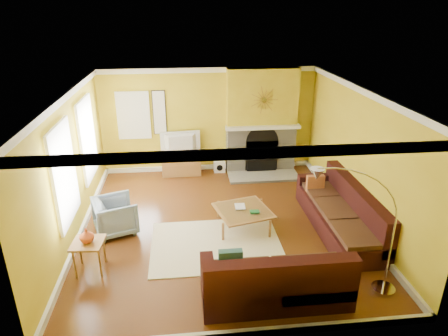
{
  "coord_description": "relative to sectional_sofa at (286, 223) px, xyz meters",
  "views": [
    {
      "loc": [
        -0.69,
        -7.02,
        4.17
      ],
      "look_at": [
        0.12,
        0.4,
        1.08
      ],
      "focal_mm": 32.0,
      "sensor_mm": 36.0,
      "label": 1
    }
  ],
  "objects": [
    {
      "name": "wall_art",
      "position": [
        -2.37,
        3.82,
        1.15
      ],
      "size": [
        0.34,
        0.04,
        1.14
      ],
      "primitive_type": "cube",
      "color": "white",
      "rests_on": "wall_back"
    },
    {
      "name": "rug",
      "position": [
        -1.28,
        0.12,
        -0.44
      ],
      "size": [
        2.4,
        1.8,
        0.02
      ],
      "primitive_type": "cube",
      "color": "beige",
      "rests_on": "floor"
    },
    {
      "name": "ceiling",
      "position": [
        -1.12,
        0.85,
        2.26
      ],
      "size": [
        5.5,
        6.0,
        0.02
      ],
      "primitive_type": "cube",
      "color": "white",
      "rests_on": "ground"
    },
    {
      "name": "wall_left",
      "position": [
        -3.88,
        0.85,
        0.9
      ],
      "size": [
        0.02,
        6.0,
        2.7
      ],
      "primitive_type": "cube",
      "color": "gold",
      "rests_on": "ground"
    },
    {
      "name": "vase",
      "position": [
        -3.44,
        -0.39,
        0.22
      ],
      "size": [
        0.27,
        0.27,
        0.25
      ],
      "primitive_type": "imported",
      "rotation": [
        0.0,
        0.0,
        -0.15
      ],
      "color": "#CA4C22",
      "rests_on": "side_table"
    },
    {
      "name": "sectional_sofa",
      "position": [
        0.0,
        0.0,
        0.0
      ],
      "size": [
        3.25,
        3.7,
        0.9
      ],
      "primitive_type": null,
      "color": "#341111",
      "rests_on": "floor"
    },
    {
      "name": "coffee_table",
      "position": [
        -0.68,
        0.72,
        -0.25
      ],
      "size": [
        1.22,
        1.22,
        0.4
      ],
      "primitive_type": null,
      "rotation": [
        0.0,
        0.0,
        0.25
      ],
      "color": "white",
      "rests_on": "floor"
    },
    {
      "name": "wall_right",
      "position": [
        1.64,
        0.85,
        0.9
      ],
      "size": [
        0.02,
        6.0,
        2.7
      ],
      "primitive_type": "cube",
      "color": "gold",
      "rests_on": "ground"
    },
    {
      "name": "book",
      "position": [
        -0.83,
        0.82,
        -0.04
      ],
      "size": [
        0.21,
        0.28,
        0.03
      ],
      "primitive_type": "imported",
      "rotation": [
        0.0,
        0.0,
        -0.04
      ],
      "color": "white",
      "rests_on": "coffee_table"
    },
    {
      "name": "arc_lamp",
      "position": [
        0.63,
        -1.43,
        0.61
      ],
      "size": [
        1.35,
        0.36,
        2.12
      ],
      "primitive_type": null,
      "color": "silver",
      "rests_on": "floor"
    },
    {
      "name": "tv",
      "position": [
        -1.87,
        3.56,
        0.39
      ],
      "size": [
        1.03,
        0.21,
        0.59
      ],
      "primitive_type": "imported",
      "rotation": [
        0.0,
        0.0,
        3.21
      ],
      "color": "black",
      "rests_on": "media_console"
    },
    {
      "name": "subwoofer",
      "position": [
        -0.87,
        3.65,
        -0.3
      ],
      "size": [
        0.3,
        0.3,
        0.3
      ],
      "primitive_type": "cube",
      "color": "white",
      "rests_on": "floor"
    },
    {
      "name": "sunburst",
      "position": [
        0.23,
        3.42,
        1.5
      ],
      "size": [
        0.7,
        0.04,
        0.7
      ],
      "primitive_type": null,
      "color": "olive",
      "rests_on": "fireplace"
    },
    {
      "name": "fireplace",
      "position": [
        0.23,
        3.65,
        0.9
      ],
      "size": [
        1.8,
        0.4,
        2.7
      ],
      "primitive_type": null,
      "color": "#9E9C95",
      "rests_on": "floor"
    },
    {
      "name": "window_left_far",
      "position": [
        -3.84,
        0.25,
        1.05
      ],
      "size": [
        0.06,
        1.22,
        1.72
      ],
      "primitive_type": "cube",
      "color": "white",
      "rests_on": "wall_left"
    },
    {
      "name": "crown_molding",
      "position": [
        -1.12,
        0.85,
        2.19
      ],
      "size": [
        5.5,
        6.0,
        0.12
      ],
      "primitive_type": null,
      "color": "white",
      "rests_on": "ceiling"
    },
    {
      "name": "media_console",
      "position": [
        -1.87,
        3.56,
        -0.17
      ],
      "size": [
        1.0,
        0.45,
        0.55
      ],
      "primitive_type": "cube",
      "color": "#9D6D39",
      "rests_on": "floor"
    },
    {
      "name": "armchair",
      "position": [
        -3.18,
        0.81,
        -0.1
      ],
      "size": [
        0.98,
        0.97,
        0.71
      ],
      "primitive_type": "imported",
      "rotation": [
        0.0,
        0.0,
        1.91
      ],
      "color": "gray",
      "rests_on": "floor"
    },
    {
      "name": "window_left_near",
      "position": [
        -3.84,
        2.15,
        1.05
      ],
      "size": [
        0.06,
        1.22,
        1.72
      ],
      "primitive_type": "cube",
      "color": "white",
      "rests_on": "wall_left"
    },
    {
      "name": "wall_back",
      "position": [
        -1.12,
        3.86,
        0.9
      ],
      "size": [
        5.5,
        0.02,
        2.7
      ],
      "primitive_type": "cube",
      "color": "gold",
      "rests_on": "ground"
    },
    {
      "name": "floor",
      "position": [
        -1.12,
        0.85,
        -0.46
      ],
      "size": [
        5.5,
        6.0,
        0.02
      ],
      "primitive_type": "cube",
      "color": "brown",
      "rests_on": "ground"
    },
    {
      "name": "mantel",
      "position": [
        0.23,
        3.41,
        0.8
      ],
      "size": [
        1.92,
        0.22,
        0.08
      ],
      "primitive_type": "cube",
      "color": "white",
      "rests_on": "fireplace"
    },
    {
      "name": "wall_front",
      "position": [
        -1.12,
        -2.16,
        0.9
      ],
      "size": [
        5.5,
        0.02,
        2.7
      ],
      "primitive_type": "cube",
      "color": "gold",
      "rests_on": "ground"
    },
    {
      "name": "baseboard",
      "position": [
        -1.12,
        0.85,
        -0.39
      ],
      "size": [
        5.5,
        6.0,
        0.12
      ],
      "primitive_type": null,
      "color": "white",
      "rests_on": "floor"
    },
    {
      "name": "hearth",
      "position": [
        0.23,
        3.1,
        -0.42
      ],
      "size": [
        1.8,
        0.7,
        0.06
      ],
      "primitive_type": "cube",
      "color": "#9E9C95",
      "rests_on": "floor"
    },
    {
      "name": "side_table",
      "position": [
        -3.44,
        -0.39,
        -0.17
      ],
      "size": [
        0.54,
        0.54,
        0.55
      ],
      "primitive_type": null,
      "rotation": [
        0.0,
        0.0,
        -0.09
      ],
      "color": "#9D6D39",
      "rests_on": "floor"
    },
    {
      "name": "window_back",
      "position": [
        -3.02,
        3.81,
        1.1
      ],
      "size": [
        0.82,
        0.06,
        1.22
      ],
      "primitive_type": "cube",
      "color": "white",
      "rests_on": "wall_back"
    }
  ]
}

